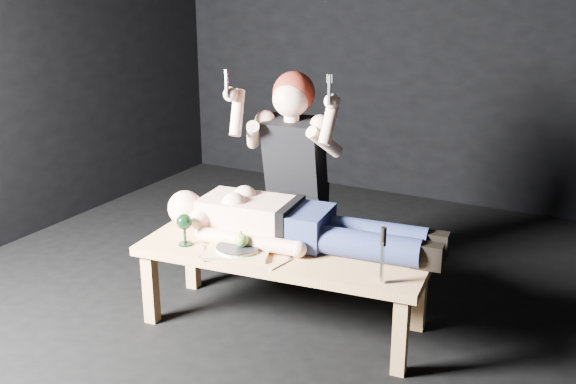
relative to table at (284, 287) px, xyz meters
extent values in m
plane|color=black|center=(0.22, -0.01, -0.23)|extent=(5.00, 5.00, 0.00)
plane|color=black|center=(0.22, 2.49, 1.27)|extent=(5.00, 0.00, 5.00)
cube|color=tan|center=(0.00, 0.00, 0.00)|extent=(1.58, 0.74, 0.45)
cube|color=tan|center=(-0.18, -0.16, 0.24)|extent=(0.39, 0.34, 0.02)
cylinder|color=white|center=(-0.18, -0.16, 0.25)|extent=(0.28, 0.28, 0.02)
sphere|color=#579E2E|center=(-0.16, -0.16, 0.30)|extent=(0.07, 0.07, 0.07)
cube|color=#B2B2B7|center=(-0.35, -0.24, 0.23)|extent=(0.09, 0.15, 0.01)
cube|color=#B2B2B7|center=(0.09, -0.19, 0.23)|extent=(0.04, 0.16, 0.01)
cube|color=#B2B2B7|center=(0.04, -0.06, 0.23)|extent=(0.14, 0.11, 0.01)
camera|label=1|loc=(1.56, -2.89, 1.61)|focal=42.13mm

